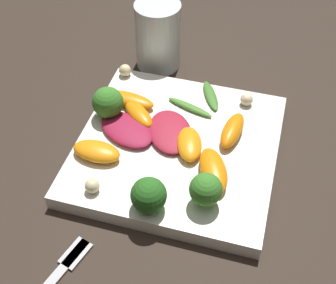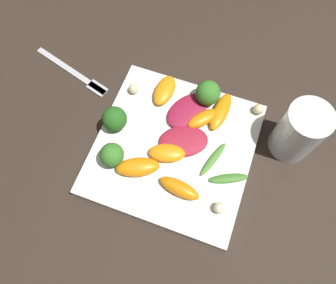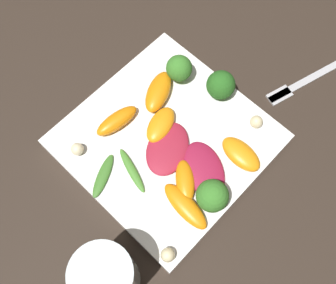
{
  "view_description": "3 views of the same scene",
  "coord_description": "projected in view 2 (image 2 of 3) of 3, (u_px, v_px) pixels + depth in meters",
  "views": [
    {
      "loc": [
        -0.1,
        0.41,
        0.47
      ],
      "look_at": [
        0.01,
        0.02,
        0.04
      ],
      "focal_mm": 50.0,
      "sensor_mm": 36.0,
      "label": 1
    },
    {
      "loc": [
        -0.2,
        -0.06,
        0.53
      ],
      "look_at": [
        0.0,
        0.01,
        0.03
      ],
      "focal_mm": 35.0,
      "sensor_mm": 36.0,
      "label": 2
    },
    {
      "loc": [
        0.15,
        -0.16,
        0.54
      ],
      "look_at": [
        0.01,
        -0.01,
        0.04
      ],
      "focal_mm": 42.0,
      "sensor_mm": 36.0,
      "label": 3
    }
  ],
  "objects": [
    {
      "name": "ground_plane",
      "position": [
        174.0,
        152.0,
        0.57
      ],
      "size": [
        2.4,
        2.4,
        0.0
      ],
      "primitive_type": "plane",
      "color": "#2D231C"
    },
    {
      "name": "plate",
      "position": [
        174.0,
        149.0,
        0.56
      ],
      "size": [
        0.26,
        0.26,
        0.02
      ],
      "color": "white",
      "rests_on": "ground_plane"
    },
    {
      "name": "drinking_glass",
      "position": [
        299.0,
        132.0,
        0.53
      ],
      "size": [
        0.07,
        0.07,
        0.11
      ],
      "color": "silver",
      "rests_on": "ground_plane"
    },
    {
      "name": "fork",
      "position": [
        78.0,
        75.0,
        0.63
      ],
      "size": [
        0.06,
        0.17,
        0.01
      ],
      "color": "#B2B2B7",
      "rests_on": "ground_plane"
    },
    {
      "name": "radicchio_leaf_0",
      "position": [
        185.0,
        110.0,
        0.57
      ],
      "size": [
        0.1,
        0.09,
        0.01
      ],
      "color": "maroon",
      "rests_on": "plate"
    },
    {
      "name": "radicchio_leaf_1",
      "position": [
        183.0,
        141.0,
        0.55
      ],
      "size": [
        0.09,
        0.1,
        0.01
      ],
      "color": "maroon",
      "rests_on": "plate"
    },
    {
      "name": "orange_segment_0",
      "position": [
        165.0,
        90.0,
        0.58
      ],
      "size": [
        0.06,
        0.04,
        0.02
      ],
      "color": "orange",
      "rests_on": "plate"
    },
    {
      "name": "orange_segment_1",
      "position": [
        179.0,
        188.0,
        0.51
      ],
      "size": [
        0.03,
        0.07,
        0.02
      ],
      "color": "orange",
      "rests_on": "plate"
    },
    {
      "name": "orange_segment_2",
      "position": [
        167.0,
        153.0,
        0.54
      ],
      "size": [
        0.05,
        0.07,
        0.02
      ],
      "color": "orange",
      "rests_on": "plate"
    },
    {
      "name": "orange_segment_3",
      "position": [
        138.0,
        167.0,
        0.53
      ],
      "size": [
        0.06,
        0.08,
        0.02
      ],
      "color": "orange",
      "rests_on": "plate"
    },
    {
      "name": "orange_segment_4",
      "position": [
        203.0,
        118.0,
        0.56
      ],
      "size": [
        0.06,
        0.06,
        0.02
      ],
      "color": "orange",
      "rests_on": "plate"
    },
    {
      "name": "orange_segment_5",
      "position": [
        221.0,
        112.0,
        0.57
      ],
      "size": [
        0.08,
        0.03,
        0.02
      ],
      "color": "orange",
      "rests_on": "plate"
    },
    {
      "name": "broccoli_floret_0",
      "position": [
        208.0,
        93.0,
        0.56
      ],
      "size": [
        0.04,
        0.04,
        0.05
      ],
      "color": "#7A9E51",
      "rests_on": "plate"
    },
    {
      "name": "broccoli_floret_1",
      "position": [
        115.0,
        119.0,
        0.55
      ],
      "size": [
        0.04,
        0.04,
        0.04
      ],
      "color": "#84AD5B",
      "rests_on": "plate"
    },
    {
      "name": "broccoli_floret_2",
      "position": [
        112.0,
        155.0,
        0.52
      ],
      "size": [
        0.04,
        0.04,
        0.05
      ],
      "color": "#84AD5B",
      "rests_on": "plate"
    },
    {
      "name": "arugula_sprig_0",
      "position": [
        214.0,
        158.0,
        0.54
      ],
      "size": [
        0.07,
        0.03,
        0.01
      ],
      "color": "#47842D",
      "rests_on": "plate"
    },
    {
      "name": "arugula_sprig_1",
      "position": [
        228.0,
        178.0,
        0.53
      ],
      "size": [
        0.04,
        0.07,
        0.01
      ],
      "color": "#3D7528",
      "rests_on": "plate"
    },
    {
      "name": "macadamia_nut_0",
      "position": [
        259.0,
        109.0,
        0.57
      ],
      "size": [
        0.02,
        0.02,
        0.02
      ],
      "color": "beige",
      "rests_on": "plate"
    },
    {
      "name": "macadamia_nut_1",
      "position": [
        134.0,
        89.0,
        0.58
      ],
      "size": [
        0.02,
        0.02,
        0.02
      ],
      "color": "beige",
      "rests_on": "plate"
    },
    {
      "name": "macadamia_nut_2",
      "position": [
        219.0,
        208.0,
        0.5
      ],
      "size": [
        0.02,
        0.02,
        0.02
      ],
      "color": "beige",
      "rests_on": "plate"
    }
  ]
}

